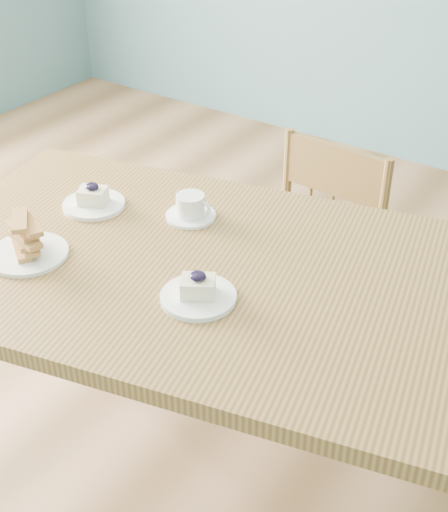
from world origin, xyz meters
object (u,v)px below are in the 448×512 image
object	(u,v)px
dining_chair	(307,274)
cheesecake_plate_far	(93,201)
dining_table	(216,294)
biscotti_plate	(26,244)
cheesecake_plate_near	(198,293)
coffee_cup	(191,208)

from	to	relation	value
dining_chair	cheesecake_plate_far	bearing A→B (deg)	-123.33
dining_chair	cheesecake_plate_far	xyz separation A→B (m)	(-0.40, -0.53, 0.39)
dining_table	cheesecake_plate_far	distance (m)	0.46
biscotti_plate	cheesecake_plate_near	bearing A→B (deg)	11.77
cheesecake_plate_near	cheesecake_plate_far	size ratio (longest dim) A/B	1.02
cheesecake_plate_near	cheesecake_plate_far	bearing A→B (deg)	159.86
cheesecake_plate_near	coffee_cup	bearing A→B (deg)	129.34
cheesecake_plate_near	coffee_cup	xyz separation A→B (m)	(-0.23, 0.29, 0.01)
cheesecake_plate_near	coffee_cup	world-z (taller)	cheesecake_plate_near
cheesecake_plate_near	dining_chair	bearing A→B (deg)	97.06
dining_table	dining_chair	xyz separation A→B (m)	(-0.05, 0.59, -0.29)
dining_chair	cheesecake_plate_near	world-z (taller)	cheesecake_plate_near
coffee_cup	cheesecake_plate_near	bearing A→B (deg)	-58.84
dining_chair	biscotti_plate	size ratio (longest dim) A/B	4.35
dining_table	coffee_cup	distance (m)	0.27
dining_table	coffee_cup	size ratio (longest dim) A/B	12.36
biscotti_plate	dining_chair	bearing A→B (deg)	65.63
dining_chair	coffee_cup	world-z (taller)	coffee_cup
dining_table	cheesecake_plate_far	bearing A→B (deg)	160.33
dining_chair	coffee_cup	size ratio (longest dim) A/B	6.37
cheesecake_plate_far	biscotti_plate	distance (m)	0.28
dining_chair	biscotti_plate	world-z (taller)	biscotti_plate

